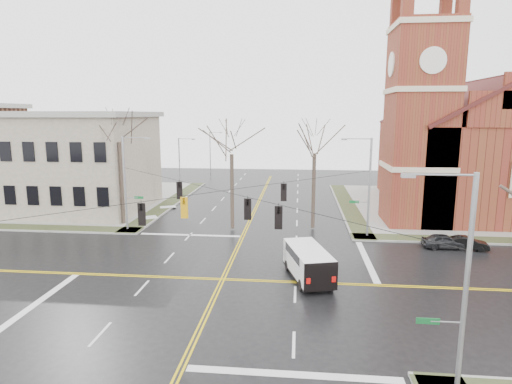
# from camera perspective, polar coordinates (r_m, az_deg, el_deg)

# --- Properties ---
(ground) EXTENTS (120.00, 120.00, 0.00)m
(ground) POSITION_cam_1_polar(r_m,az_deg,el_deg) (30.16, -4.47, -11.53)
(ground) COLOR black
(ground) RESTS_ON ground
(sidewalks) EXTENTS (80.00, 80.00, 0.17)m
(sidewalks) POSITION_cam_1_polar(r_m,az_deg,el_deg) (30.13, -4.47, -11.39)
(sidewalks) COLOR gray
(sidewalks) RESTS_ON ground
(road_markings) EXTENTS (100.00, 100.00, 0.01)m
(road_markings) POSITION_cam_1_polar(r_m,az_deg,el_deg) (30.16, -4.47, -11.52)
(road_markings) COLOR gold
(road_markings) RESTS_ON ground
(church) EXTENTS (24.28, 27.48, 27.50)m
(church) POSITION_cam_1_polar(r_m,az_deg,el_deg) (55.96, 26.51, 6.42)
(church) COLOR maroon
(church) RESTS_ON ground
(civic_building_a) EXTENTS (18.00, 14.00, 11.00)m
(civic_building_a) POSITION_cam_1_polar(r_m,az_deg,el_deg) (55.00, -23.84, 3.50)
(civic_building_a) COLOR gray
(civic_building_a) RESTS_ON ground
(signal_pole_ne) EXTENTS (2.75, 0.22, 9.00)m
(signal_pole_ne) POSITION_cam_1_polar(r_m,az_deg,el_deg) (40.02, 14.64, 1.00)
(signal_pole_ne) COLOR gray
(signal_pole_ne) RESTS_ON ground
(signal_pole_nw) EXTENTS (2.75, 0.22, 9.00)m
(signal_pole_nw) POSITION_cam_1_polar(r_m,az_deg,el_deg) (42.80, -16.87, 1.48)
(signal_pole_nw) COLOR gray
(signal_pole_nw) RESTS_ON ground
(signal_pole_se) EXTENTS (2.75, 0.22, 9.00)m
(signal_pole_se) POSITION_cam_1_polar(r_m,az_deg,el_deg) (18.31, 25.74, -10.77)
(signal_pole_se) COLOR gray
(signal_pole_se) RESTS_ON ground
(span_wires) EXTENTS (23.02, 23.02, 0.03)m
(span_wires) POSITION_cam_1_polar(r_m,az_deg,el_deg) (28.44, -4.64, 0.14)
(span_wires) COLOR black
(span_wires) RESTS_ON ground
(traffic_signals) EXTENTS (8.21, 8.26, 1.30)m
(traffic_signals) POSITION_cam_1_polar(r_m,az_deg,el_deg) (27.94, -4.87, -1.61)
(traffic_signals) COLOR black
(traffic_signals) RESTS_ON ground
(streetlight_north_a) EXTENTS (2.30, 0.20, 8.00)m
(streetlight_north_a) POSITION_cam_1_polar(r_m,az_deg,el_deg) (58.11, -10.03, 3.53)
(streetlight_north_a) COLOR gray
(streetlight_north_a) RESTS_ON ground
(streetlight_north_b) EXTENTS (2.30, 0.20, 8.00)m
(streetlight_north_b) POSITION_cam_1_polar(r_m,az_deg,el_deg) (77.45, -6.03, 5.30)
(streetlight_north_b) COLOR gray
(streetlight_north_b) RESTS_ON ground
(cargo_van) EXTENTS (3.64, 6.05, 2.16)m
(cargo_van) POSITION_cam_1_polar(r_m,az_deg,el_deg) (30.09, 6.83, -9.02)
(cargo_van) COLOR white
(cargo_van) RESTS_ON ground
(parked_car_a) EXTENTS (3.68, 1.55, 1.24)m
(parked_car_a) POSITION_cam_1_polar(r_m,az_deg,el_deg) (39.75, 23.82, -6.02)
(parked_car_a) COLOR black
(parked_car_a) RESTS_ON ground
(parked_car_b) EXTENTS (3.49, 1.68, 1.10)m
(parked_car_b) POSITION_cam_1_polar(r_m,az_deg,el_deg) (40.24, 26.32, -6.13)
(parked_car_b) COLOR black
(parked_car_b) RESTS_ON ground
(tree_nw_far) EXTENTS (4.00, 4.00, 12.47)m
(tree_nw_far) POSITION_cam_1_polar(r_m,az_deg,el_deg) (44.93, -17.81, 7.05)
(tree_nw_far) COLOR #342921
(tree_nw_far) RESTS_ON ground
(tree_nw_near) EXTENTS (4.00, 4.00, 10.94)m
(tree_nw_near) POSITION_cam_1_polar(r_m,az_deg,el_deg) (40.96, -3.27, 5.72)
(tree_nw_near) COLOR #342921
(tree_nw_near) RESTS_ON ground
(tree_ne) EXTENTS (4.00, 4.00, 11.04)m
(tree_ne) POSITION_cam_1_polar(r_m,az_deg,el_deg) (41.52, 7.81, 5.80)
(tree_ne) COLOR #342921
(tree_ne) RESTS_ON ground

